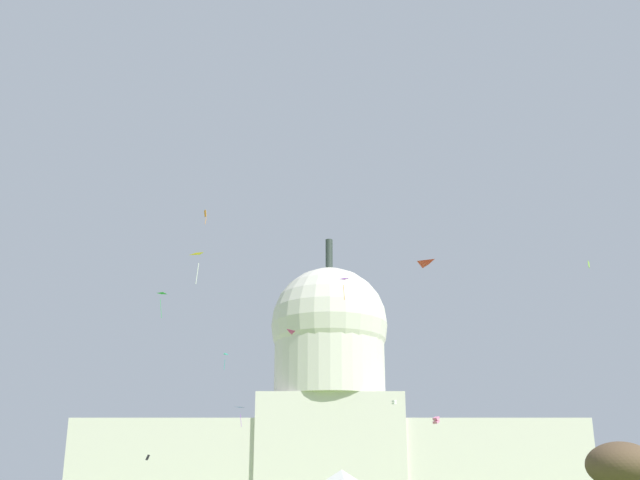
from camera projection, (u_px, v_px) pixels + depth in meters
capitol_building at (333, 424)px, 186.90m from camera, size 117.47×28.66×68.06m
tree_east_mid at (624, 465)px, 110.85m from camera, size 10.03×9.65×11.51m
kite_lime_high at (592, 264)px, 126.75m from camera, size 0.52×0.90×1.15m
kite_violet_mid at (348, 283)px, 110.90m from camera, size 1.32×0.88×2.76m
kite_blue_mid at (245, 410)px, 142.87m from camera, size 1.88×1.68×3.16m
kite_turquoise_mid at (227, 357)px, 158.51m from camera, size 1.05×1.56×2.95m
kite_magenta_low at (298, 334)px, 64.11m from camera, size 0.78×1.64×0.13m
kite_green_high at (165, 295)px, 138.49m from camera, size 1.61×1.22×4.42m
kite_orange_high at (208, 215)px, 141.79m from camera, size 0.53×0.44×2.78m
kite_red_mid at (420, 267)px, 55.64m from camera, size 1.29×1.81×0.24m
kite_pink_mid at (439, 420)px, 154.31m from camera, size 1.48×1.48×1.46m
kite_yellow_mid at (202, 259)px, 77.87m from camera, size 1.44×1.14×2.84m
kite_black_low at (151, 457)px, 134.96m from camera, size 0.81×0.59×1.01m
kite_white_mid at (397, 402)px, 143.36m from camera, size 0.91×0.91×0.81m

